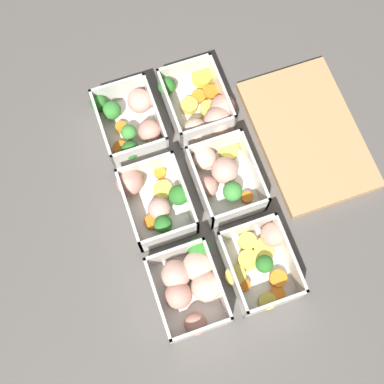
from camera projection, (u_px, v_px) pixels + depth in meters
The scene contains 8 objects.
ground_plane at pixel (192, 196), 0.97m from camera, with size 4.00×4.00×0.00m, color #56514C.
container_near_left at pixel (131, 121), 0.98m from camera, with size 0.15×0.12×0.06m.
container_near_center at pixel (154, 199), 0.94m from camera, with size 0.15×0.12×0.06m.
container_near_right at pixel (191, 283), 0.89m from camera, with size 0.16×0.12×0.06m.
container_far_left at pixel (204, 109), 0.99m from camera, with size 0.17×0.13×0.06m.
container_far_center at pixel (222, 176), 0.95m from camera, with size 0.15×0.12×0.06m.
container_far_right at pixel (262, 260), 0.91m from camera, with size 0.15×0.13×0.06m.
cutting_board at pixel (308, 135), 0.99m from camera, with size 0.28×0.18×0.02m.
Camera 1 is at (0.28, -0.10, 0.92)m, focal length 50.00 mm.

